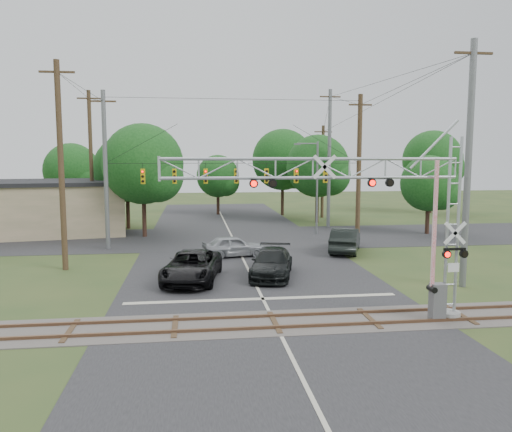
{
  "coord_description": "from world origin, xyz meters",
  "views": [
    {
      "loc": [
        -3.19,
        -17.33,
        6.67
      ],
      "look_at": [
        -0.07,
        7.5,
        3.76
      ],
      "focal_mm": 35.0,
      "sensor_mm": 36.0,
      "label": 1
    }
  ],
  "objects": [
    {
      "name": "utility_poles",
      "position": [
        1.51,
        22.52,
        6.22
      ],
      "size": [
        25.26,
        31.04,
        13.14
      ],
      "color": "#3F2B1D",
      "rests_on": "ground"
    },
    {
      "name": "road_cross",
      "position": [
        0.0,
        24.0,
        0.01
      ],
      "size": [
        90.0,
        12.0,
        0.02
      ],
      "primitive_type": "cube",
      "color": "#242426",
      "rests_on": "ground"
    },
    {
      "name": "car_dark",
      "position": [
        1.14,
        10.0,
        0.78
      ],
      "size": [
        3.39,
        5.71,
        1.55
      ],
      "primitive_type": "imported",
      "rotation": [
        0.0,
        0.0,
        -0.24
      ],
      "color": "black",
      "rests_on": "ground"
    },
    {
      "name": "commercial_building",
      "position": [
        -19.35,
        28.64,
        2.34
      ],
      "size": [
        21.29,
        13.16,
        4.67
      ],
      "rotation": [
        0.0,
        0.0,
        0.16
      ],
      "color": "#8B815D",
      "rests_on": "ground"
    },
    {
      "name": "railroad_track",
      "position": [
        0.0,
        2.0,
        0.03
      ],
      "size": [
        90.0,
        3.2,
        0.17
      ],
      "color": "#4E4744",
      "rests_on": "ground"
    },
    {
      "name": "pickup_black",
      "position": [
        -3.34,
        9.47,
        0.82
      ],
      "size": [
        3.68,
        6.27,
        1.64
      ],
      "primitive_type": "imported",
      "rotation": [
        0.0,
        0.0,
        -0.17
      ],
      "color": "black",
      "rests_on": "ground"
    },
    {
      "name": "road_main",
      "position": [
        0.0,
        10.0,
        0.01
      ],
      "size": [
        14.0,
        90.0,
        0.02
      ],
      "primitive_type": "cube",
      "color": "#242426",
      "rests_on": "ground"
    },
    {
      "name": "sedan_silver",
      "position": [
        -0.54,
        16.0,
        0.73
      ],
      "size": [
        4.52,
        2.47,
        1.46
      ],
      "primitive_type": "imported",
      "rotation": [
        0.0,
        0.0,
        1.75
      ],
      "color": "#96999D",
      "rests_on": "ground"
    },
    {
      "name": "ground",
      "position": [
        0.0,
        0.0,
        0.0
      ],
      "size": [
        160.0,
        160.0,
        0.0
      ],
      "primitive_type": "plane",
      "color": "#2F4520",
      "rests_on": "ground"
    },
    {
      "name": "suv_dark",
      "position": [
        7.5,
        16.69,
        0.87
      ],
      "size": [
        3.65,
        5.57,
        1.73
      ],
      "primitive_type": "imported",
      "rotation": [
        0.0,
        0.0,
        2.76
      ],
      "color": "black",
      "rests_on": "ground"
    },
    {
      "name": "traffic_signal_span",
      "position": [
        0.88,
        20.0,
        5.67
      ],
      "size": [
        19.34,
        0.36,
        11.5
      ],
      "color": "slate",
      "rests_on": "ground"
    },
    {
      "name": "treeline",
      "position": [
        2.48,
        34.54,
        5.81
      ],
      "size": [
        56.33,
        22.54,
        10.04
      ],
      "color": "#332017",
      "rests_on": "ground"
    },
    {
      "name": "streetlight",
      "position": [
        7.37,
        25.22,
        4.53
      ],
      "size": [
        2.16,
        0.22,
        8.1
      ],
      "color": "slate",
      "rests_on": "ground"
    },
    {
      "name": "crossing_gantry",
      "position": [
        3.73,
        1.64,
        4.72
      ],
      "size": [
        12.32,
        0.96,
        7.53
      ],
      "color": "gray",
      "rests_on": "ground"
    }
  ]
}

